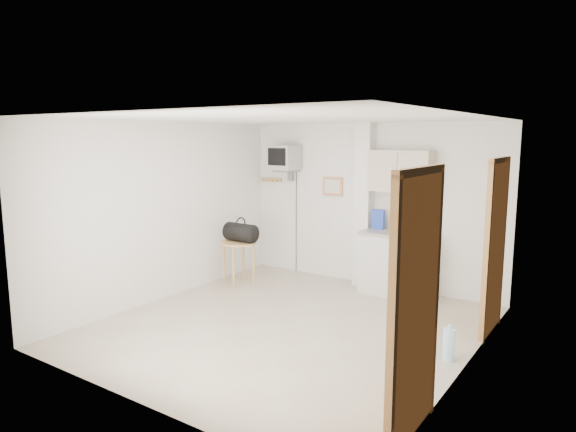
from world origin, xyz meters
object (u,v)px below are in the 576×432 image
Objects in this scene: crt_television at (284,158)px; duffel_bag at (241,232)px; round_table at (238,248)px; water_bottle at (449,344)px.

crt_television reaches higher than duffel_bag.
crt_television reaches higher than round_table.
water_bottle is (3.56, -0.91, -0.41)m from round_table.
round_table is 1.81× the size of water_bottle.
duffel_bag is at bearing 49.93° from round_table.
crt_television is at bearing 150.72° from water_bottle.
crt_television is 1.46m from duffel_bag.
round_table is 1.28× the size of duffel_bag.
crt_television reaches higher than water_bottle.
crt_television is at bearing 78.36° from round_table.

